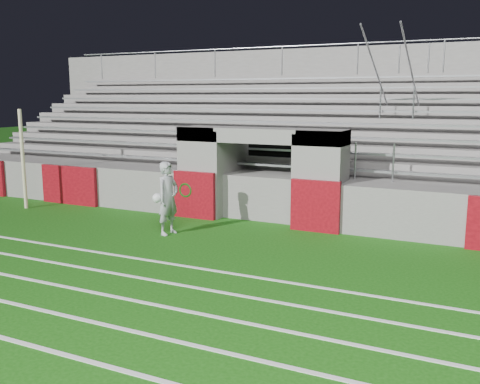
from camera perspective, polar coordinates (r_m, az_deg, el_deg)
The scene contains 6 objects.
ground at distance 12.13m, azimuth -4.58°, elevation -6.40°, with size 90.00×90.00×0.00m, color #15510D.
field_post at distance 17.84m, azimuth -22.15°, elevation 3.25°, with size 0.11×0.11×3.08m, color beige.
field_markings at distance 8.49m, azimuth -22.48°, elevation -14.59°, with size 28.00×8.09×0.01m.
stadium_structure at distance 19.04m, azimuth 7.58°, elevation 4.15°, with size 26.00×8.48×5.42m.
goalkeeper_with_ball at distance 13.57m, azimuth -7.70°, elevation -0.66°, with size 0.56×0.73×1.85m.
hose_coil at distance 15.44m, azimuth -5.75°, elevation 0.24°, with size 0.50×0.14×0.50m.
Camera 1 is at (5.91, -10.02, 3.44)m, focal length 40.00 mm.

